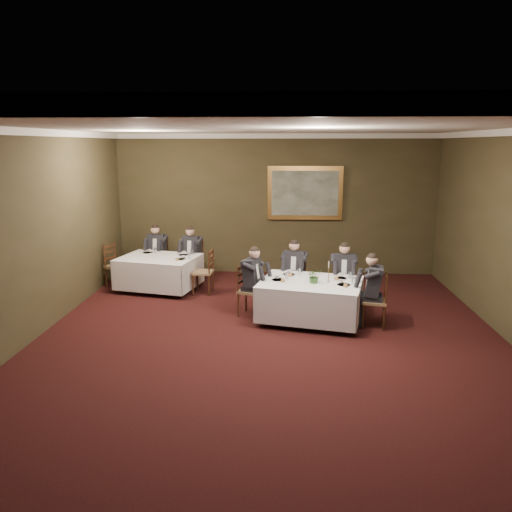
# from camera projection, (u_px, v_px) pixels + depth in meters

# --- Properties ---
(ground) EXTENTS (10.00, 10.00, 0.00)m
(ground) POSITION_uv_depth(u_px,v_px,m) (269.00, 349.00, 8.07)
(ground) COLOR black
(ground) RESTS_ON ground
(ceiling) EXTENTS (8.00, 10.00, 0.10)m
(ceiling) POSITION_uv_depth(u_px,v_px,m) (270.00, 126.00, 7.30)
(ceiling) COLOR silver
(ceiling) RESTS_ON back_wall
(back_wall) EXTENTS (8.00, 0.10, 3.50)m
(back_wall) POSITION_uv_depth(u_px,v_px,m) (276.00, 205.00, 12.55)
(back_wall) COLOR #36321B
(back_wall) RESTS_ON ground
(front_wall) EXTENTS (8.00, 0.10, 3.50)m
(front_wall) POSITION_uv_depth(u_px,v_px,m) (244.00, 416.00, 2.81)
(front_wall) COLOR #36321B
(front_wall) RESTS_ON ground
(left_wall) EXTENTS (0.10, 10.00, 3.50)m
(left_wall) POSITION_uv_depth(u_px,v_px,m) (18.00, 241.00, 7.90)
(left_wall) COLOR #36321B
(left_wall) RESTS_ON ground
(crown_molding) EXTENTS (8.00, 10.00, 0.12)m
(crown_molding) POSITION_uv_depth(u_px,v_px,m) (270.00, 131.00, 7.31)
(crown_molding) COLOR white
(crown_molding) RESTS_ON back_wall
(table_main) EXTENTS (2.12, 1.78, 0.67)m
(table_main) POSITION_uv_depth(u_px,v_px,m) (310.00, 298.00, 9.30)
(table_main) COLOR black
(table_main) RESTS_ON ground
(table_second) EXTENTS (1.94, 1.63, 0.67)m
(table_second) POSITION_uv_depth(u_px,v_px,m) (159.00, 270.00, 11.29)
(table_second) COLOR black
(table_second) RESTS_ON ground
(chair_main_backleft) EXTENTS (0.52, 0.50, 1.00)m
(chair_main_backleft) POSITION_uv_depth(u_px,v_px,m) (294.00, 290.00, 10.36)
(chair_main_backleft) COLOR olive
(chair_main_backleft) RESTS_ON ground
(diner_main_backleft) EXTENTS (0.49, 0.55, 1.35)m
(diner_main_backleft) POSITION_uv_depth(u_px,v_px,m) (294.00, 279.00, 10.30)
(diner_main_backleft) COLOR black
(diner_main_backleft) RESTS_ON chair_main_backleft
(chair_main_backright) EXTENTS (0.47, 0.45, 1.00)m
(chair_main_backright) POSITION_uv_depth(u_px,v_px,m) (343.00, 294.00, 10.10)
(chair_main_backright) COLOR olive
(chair_main_backright) RESTS_ON ground
(diner_main_backright) EXTENTS (0.44, 0.50, 1.35)m
(diner_main_backright) POSITION_uv_depth(u_px,v_px,m) (343.00, 283.00, 10.04)
(diner_main_backright) COLOR black
(diner_main_backright) RESTS_ON chair_main_backright
(chair_main_endleft) EXTENTS (0.54, 0.55, 1.00)m
(chair_main_endleft) POSITION_uv_depth(u_px,v_px,m) (250.00, 301.00, 9.65)
(chair_main_endleft) COLOR olive
(chair_main_endleft) RESTS_ON ground
(diner_main_endleft) EXTENTS (0.58, 0.53, 1.35)m
(diner_main_endleft) POSITION_uv_depth(u_px,v_px,m) (251.00, 289.00, 9.60)
(diner_main_endleft) COLOR black
(diner_main_endleft) RESTS_ON chair_main_endleft
(chair_main_endright) EXTENTS (0.49, 0.51, 1.00)m
(chair_main_endright) POSITION_uv_depth(u_px,v_px,m) (375.00, 312.00, 9.02)
(chair_main_endright) COLOR olive
(chair_main_endright) RESTS_ON ground
(diner_main_endright) EXTENTS (0.54, 0.48, 1.35)m
(diner_main_endright) POSITION_uv_depth(u_px,v_px,m) (375.00, 300.00, 8.98)
(diner_main_endright) COLOR black
(diner_main_endright) RESTS_ON chair_main_endright
(chair_sec_backleft) EXTENTS (0.51, 0.49, 1.00)m
(chair_sec_backleft) POSITION_uv_depth(u_px,v_px,m) (159.00, 267.00, 12.27)
(chair_sec_backleft) COLOR olive
(chair_sec_backleft) RESTS_ON ground
(diner_sec_backleft) EXTENTS (0.48, 0.54, 1.35)m
(diner_sec_backleft) POSITION_uv_depth(u_px,v_px,m) (158.00, 258.00, 12.21)
(diner_sec_backleft) COLOR black
(diner_sec_backleft) RESTS_ON chair_sec_backleft
(chair_sec_backright) EXTENTS (0.54, 0.53, 1.00)m
(chair_sec_backright) POSITION_uv_depth(u_px,v_px,m) (193.00, 270.00, 12.02)
(chair_sec_backright) COLOR olive
(chair_sec_backright) RESTS_ON ground
(diner_sec_backright) EXTENTS (0.52, 0.58, 1.35)m
(diner_sec_backright) POSITION_uv_depth(u_px,v_px,m) (192.00, 261.00, 11.96)
(diner_sec_backright) COLOR black
(diner_sec_backright) RESTS_ON chair_sec_backright
(chair_sec_endright) EXTENTS (0.46, 0.48, 1.00)m
(chair_sec_endright) POSITION_uv_depth(u_px,v_px,m) (204.00, 281.00, 11.04)
(chair_sec_endright) COLOR olive
(chair_sec_endright) RESTS_ON ground
(chair_sec_endleft) EXTENTS (0.55, 0.56, 1.00)m
(chair_sec_endleft) POSITION_uv_depth(u_px,v_px,m) (117.00, 274.00, 11.61)
(chair_sec_endleft) COLOR olive
(chair_sec_endleft) RESTS_ON ground
(centerpiece) EXTENTS (0.31, 0.29, 0.29)m
(centerpiece) POSITION_uv_depth(u_px,v_px,m) (314.00, 275.00, 9.10)
(centerpiece) COLOR #2D5926
(centerpiece) RESTS_ON table_main
(candlestick) EXTENTS (0.06, 0.06, 0.41)m
(candlestick) POSITION_uv_depth(u_px,v_px,m) (328.00, 274.00, 9.15)
(candlestick) COLOR #A67A32
(candlestick) RESTS_ON table_main
(place_setting_table_main) EXTENTS (0.33, 0.31, 0.14)m
(place_setting_table_main) POSITION_uv_depth(u_px,v_px,m) (292.00, 272.00, 9.75)
(place_setting_table_main) COLOR white
(place_setting_table_main) RESTS_ON table_main
(place_setting_table_second) EXTENTS (0.33, 0.31, 0.14)m
(place_setting_table_second) POSITION_uv_depth(u_px,v_px,m) (150.00, 251.00, 11.69)
(place_setting_table_second) COLOR white
(place_setting_table_second) RESTS_ON table_second
(painting) EXTENTS (1.86, 0.09, 1.32)m
(painting) POSITION_uv_depth(u_px,v_px,m) (305.00, 193.00, 12.39)
(painting) COLOR gold
(painting) RESTS_ON back_wall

